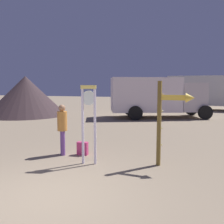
{
  "coord_description": "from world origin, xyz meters",
  "views": [
    {
      "loc": [
        2.55,
        -4.12,
        2.21
      ],
      "look_at": [
        0.03,
        4.76,
        1.2
      ],
      "focal_mm": 39.99,
      "sensor_mm": 36.0,
      "label": 1
    }
  ],
  "objects_px": {
    "person_near_clock": "(62,127)",
    "box_truck_far": "(207,91)",
    "arrow_sign": "(171,112)",
    "box_truck_near": "(155,95)",
    "standing_clock": "(89,116)",
    "dome_tent": "(26,96)",
    "backpack": "(83,149)"
  },
  "relations": [
    {
      "from": "arrow_sign",
      "to": "backpack",
      "type": "xyz_separation_m",
      "value": [
        -2.71,
        0.42,
        -1.28
      ]
    },
    {
      "from": "person_near_clock",
      "to": "box_truck_near",
      "type": "distance_m",
      "value": 10.1
    },
    {
      "from": "person_near_clock",
      "to": "backpack",
      "type": "height_order",
      "value": "person_near_clock"
    },
    {
      "from": "arrow_sign",
      "to": "box_truck_far",
      "type": "relative_size",
      "value": 0.32
    },
    {
      "from": "person_near_clock",
      "to": "backpack",
      "type": "relative_size",
      "value": 3.86
    },
    {
      "from": "backpack",
      "to": "box_truck_near",
      "type": "relative_size",
      "value": 0.06
    },
    {
      "from": "backpack",
      "to": "box_truck_near",
      "type": "height_order",
      "value": "box_truck_near"
    },
    {
      "from": "box_truck_near",
      "to": "dome_tent",
      "type": "distance_m",
      "value": 9.29
    },
    {
      "from": "standing_clock",
      "to": "arrow_sign",
      "type": "bearing_deg",
      "value": 9.35
    },
    {
      "from": "person_near_clock",
      "to": "box_truck_far",
      "type": "relative_size",
      "value": 0.22
    },
    {
      "from": "box_truck_near",
      "to": "box_truck_far",
      "type": "bearing_deg",
      "value": 60.02
    },
    {
      "from": "backpack",
      "to": "box_truck_near",
      "type": "bearing_deg",
      "value": 82.78
    },
    {
      "from": "standing_clock",
      "to": "dome_tent",
      "type": "height_order",
      "value": "dome_tent"
    },
    {
      "from": "box_truck_near",
      "to": "standing_clock",
      "type": "bearing_deg",
      "value": -93.89
    },
    {
      "from": "standing_clock",
      "to": "box_truck_far",
      "type": "height_order",
      "value": "box_truck_far"
    },
    {
      "from": "person_near_clock",
      "to": "box_truck_near",
      "type": "height_order",
      "value": "box_truck_near"
    },
    {
      "from": "box_truck_far",
      "to": "person_near_clock",
      "type": "bearing_deg",
      "value": -108.9
    },
    {
      "from": "standing_clock",
      "to": "box_truck_near",
      "type": "height_order",
      "value": "box_truck_near"
    },
    {
      "from": "box_truck_near",
      "to": "box_truck_far",
      "type": "height_order",
      "value": "box_truck_far"
    },
    {
      "from": "arrow_sign",
      "to": "person_near_clock",
      "type": "xyz_separation_m",
      "value": [
        -3.33,
        0.27,
        -0.59
      ]
    },
    {
      "from": "box_truck_far",
      "to": "dome_tent",
      "type": "xyz_separation_m",
      "value": [
        -12.99,
        -7.77,
        -0.22
      ]
    },
    {
      "from": "arrow_sign",
      "to": "box_truck_near",
      "type": "relative_size",
      "value": 0.34
    },
    {
      "from": "backpack",
      "to": "box_truck_far",
      "type": "distance_m",
      "value": 17.13
    },
    {
      "from": "arrow_sign",
      "to": "backpack",
      "type": "height_order",
      "value": "arrow_sign"
    },
    {
      "from": "standing_clock",
      "to": "person_near_clock",
      "type": "bearing_deg",
      "value": 151.03
    },
    {
      "from": "standing_clock",
      "to": "person_near_clock",
      "type": "relative_size",
      "value": 1.38
    },
    {
      "from": "arrow_sign",
      "to": "person_near_clock",
      "type": "bearing_deg",
      "value": 175.37
    },
    {
      "from": "arrow_sign",
      "to": "person_near_clock",
      "type": "height_order",
      "value": "arrow_sign"
    },
    {
      "from": "standing_clock",
      "to": "box_truck_far",
      "type": "xyz_separation_m",
      "value": [
        4.5,
        17.1,
        0.3
      ]
    },
    {
      "from": "standing_clock",
      "to": "box_truck_near",
      "type": "xyz_separation_m",
      "value": [
        0.72,
        10.54,
        0.16
      ]
    },
    {
      "from": "person_near_clock",
      "to": "backpack",
      "type": "distance_m",
      "value": 0.94
    },
    {
      "from": "arrow_sign",
      "to": "box_truck_near",
      "type": "height_order",
      "value": "box_truck_near"
    }
  ]
}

